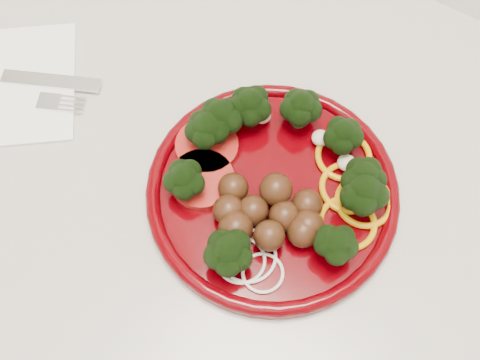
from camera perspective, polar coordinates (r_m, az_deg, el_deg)
The scene contains 3 objects.
counter at distance 1.00m, azimuth 8.04°, elevation -15.17°, with size 2.40×0.60×0.90m.
plate at distance 0.56m, azimuth 3.34°, elevation -0.38°, with size 0.24×0.24×0.06m.
napkin at distance 0.69m, azimuth -21.54°, elevation 8.35°, with size 0.15×0.15×0.00m, color white.
Camera 1 is at (-0.02, 1.47, 1.43)m, focal length 45.00 mm.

